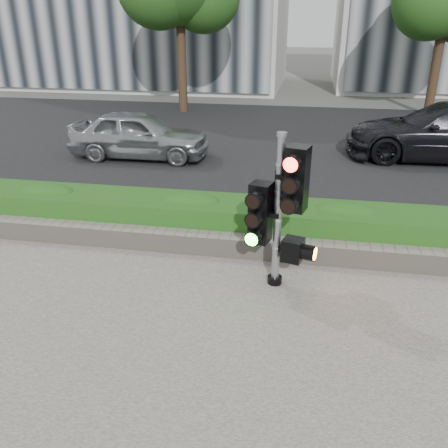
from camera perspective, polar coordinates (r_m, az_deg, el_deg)
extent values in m
plane|color=#51514C|center=(6.40, 1.31, -11.88)|extent=(120.00, 120.00, 0.00)
cube|color=black|center=(15.61, 7.17, 9.84)|extent=(60.00, 13.00, 0.02)
cube|color=gray|center=(9.10, 4.43, -0.06)|extent=(60.00, 0.25, 0.12)
cube|color=gray|center=(7.92, 3.49, -2.75)|extent=(12.00, 0.32, 0.34)
cube|color=#3B882A|center=(8.43, 4.06, 0.24)|extent=(12.00, 1.00, 0.68)
cylinder|color=black|center=(20.41, -5.08, 18.91)|extent=(0.36, 0.36, 4.03)
cylinder|color=black|center=(21.26, 24.07, 16.64)|extent=(0.36, 0.36, 3.58)
sphere|color=#134314|center=(20.67, 23.65, 23.40)|extent=(2.82, 2.82, 2.82)
cylinder|color=black|center=(7.23, 6.12, -6.67)|extent=(0.22, 0.22, 0.11)
cylinder|color=gray|center=(6.75, 6.50, 1.15)|extent=(0.11, 0.11, 2.24)
cylinder|color=gray|center=(6.40, 6.98, 10.67)|extent=(0.14, 0.14, 0.05)
cube|color=#FF1107|center=(6.45, 8.75, 5.38)|extent=(0.35, 0.35, 0.90)
cube|color=#14E51E|center=(6.80, 4.42, 1.36)|extent=(0.35, 0.35, 0.90)
cube|color=black|center=(6.86, 7.58, 4.15)|extent=(0.35, 0.35, 0.61)
cube|color=orange|center=(6.93, 8.27, -3.05)|extent=(0.35, 0.35, 0.33)
imported|color=#9DA0A4|center=(13.68, -10.14, 10.55)|extent=(3.89, 1.61, 1.32)
imported|color=black|center=(14.64, 25.31, 10.04)|extent=(5.42, 2.22, 1.57)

